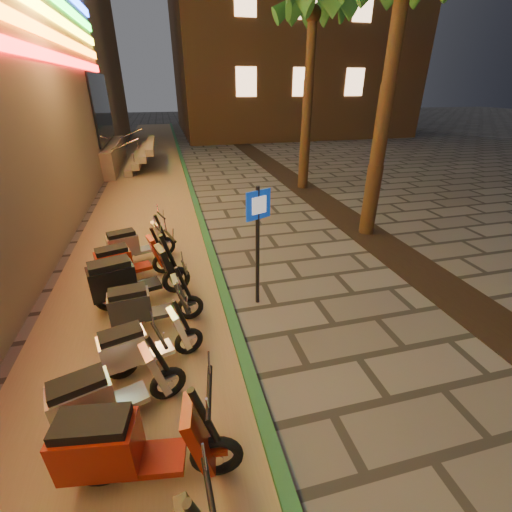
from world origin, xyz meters
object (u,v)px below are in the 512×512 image
object	(u,v)px
scooter_10	(126,262)
scooter_11	(134,244)
pedestrian_sign	(258,231)
scooter_6	(105,395)
scooter_7	(141,346)
scooter_5	(128,447)
scooter_9	(129,279)
scooter_8	(145,305)

from	to	relation	value
scooter_10	scooter_11	world-z (taller)	scooter_10
pedestrian_sign	scooter_10	distance (m)	3.02
scooter_6	scooter_7	size ratio (longest dim) A/B	1.06
scooter_5	scooter_7	size ratio (longest dim) A/B	1.24
scooter_5	scooter_11	bearing A→B (deg)	101.99
scooter_6	scooter_11	world-z (taller)	scooter_6
scooter_7	scooter_5	bearing A→B (deg)	-107.19
scooter_5	scooter_11	xyz separation A→B (m)	(-0.28, 5.27, -0.08)
scooter_9	scooter_10	world-z (taller)	scooter_9
scooter_9	scooter_5	bearing A→B (deg)	-101.77
pedestrian_sign	scooter_8	xyz separation A→B (m)	(-2.04, -0.30, -1.01)
scooter_6	pedestrian_sign	bearing A→B (deg)	23.23
scooter_8	scooter_9	bearing A→B (deg)	103.90
scooter_5	scooter_6	xyz separation A→B (m)	(-0.33, 0.81, -0.07)
scooter_8	scooter_9	distance (m)	0.88
scooter_6	scooter_10	xyz separation A→B (m)	(-0.03, 3.56, 0.01)
scooter_8	scooter_5	bearing A→B (deg)	-98.08
pedestrian_sign	scooter_6	xyz separation A→B (m)	(-2.44, -2.14, -1.00)
scooter_6	scooter_7	distance (m)	0.91
pedestrian_sign	scooter_10	xyz separation A→B (m)	(-2.47, 1.42, -1.00)
scooter_5	scooter_10	distance (m)	4.38
scooter_6	scooter_11	distance (m)	4.47
pedestrian_sign	scooter_7	world-z (taller)	pedestrian_sign
scooter_5	scooter_6	world-z (taller)	scooter_5
scooter_6	scooter_5	bearing A→B (deg)	-85.52
scooter_9	scooter_10	size ratio (longest dim) A/B	1.16
scooter_10	scooter_5	bearing A→B (deg)	-102.27
scooter_11	scooter_9	bearing A→B (deg)	-106.86
scooter_7	scooter_10	size ratio (longest dim) A/B	0.93
scooter_6	scooter_8	size ratio (longest dim) A/B	1.00
scooter_8	scooter_7	bearing A→B (deg)	-98.54
scooter_7	scooter_8	distance (m)	1.00
scooter_11	scooter_7	bearing A→B (deg)	-103.09
pedestrian_sign	scooter_10	bearing A→B (deg)	126.59
scooter_5	pedestrian_sign	bearing A→B (deg)	63.43
scooter_6	scooter_9	bearing A→B (deg)	70.02
scooter_8	scooter_10	xyz separation A→B (m)	(-0.43, 1.73, 0.01)
scooter_6	scooter_8	xyz separation A→B (m)	(0.40, 1.83, -0.01)
scooter_6	scooter_9	world-z (taller)	scooter_9
scooter_9	scooter_11	world-z (taller)	scooter_9
scooter_7	scooter_9	world-z (taller)	scooter_9
scooter_11	scooter_10	bearing A→B (deg)	-113.60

